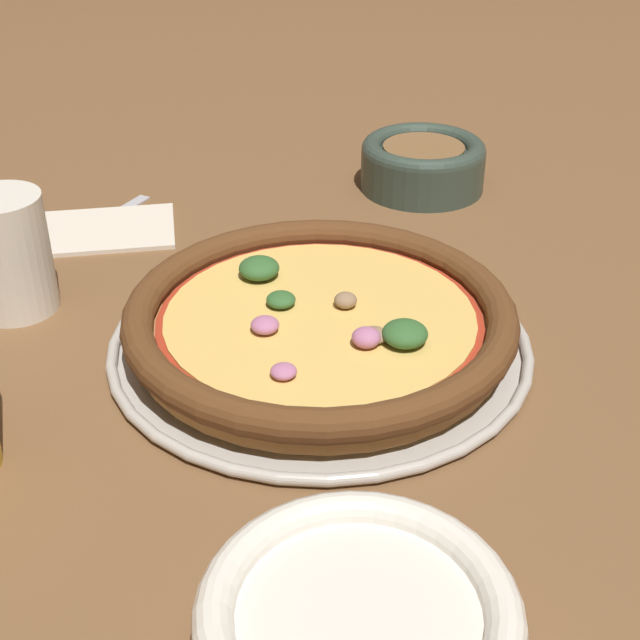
{
  "coord_description": "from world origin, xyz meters",
  "views": [
    {
      "loc": [
        -0.09,
        0.54,
        0.36
      ],
      "look_at": [
        0.0,
        0.0,
        0.02
      ],
      "focal_mm": 50.0,
      "sensor_mm": 36.0,
      "label": 1
    }
  ],
  "objects_px": {
    "pizza": "(320,318)",
    "bowl_far": "(423,162)",
    "bowl_near": "(358,629)",
    "pizza_tray": "(320,343)",
    "drinking_cup": "(8,254)",
    "fork": "(71,240)",
    "napkin": "(103,228)"
  },
  "relations": [
    {
      "from": "bowl_far",
      "to": "drinking_cup",
      "type": "bearing_deg",
      "value": 44.43
    },
    {
      "from": "bowl_near",
      "to": "drinking_cup",
      "type": "height_order",
      "value": "drinking_cup"
    },
    {
      "from": "fork",
      "to": "napkin",
      "type": "bearing_deg",
      "value": 155.23
    },
    {
      "from": "pizza",
      "to": "napkin",
      "type": "distance_m",
      "value": 0.28
    },
    {
      "from": "pizza_tray",
      "to": "bowl_far",
      "type": "xyz_separation_m",
      "value": [
        -0.05,
        -0.31,
        0.02
      ]
    },
    {
      "from": "pizza_tray",
      "to": "fork",
      "type": "height_order",
      "value": "pizza_tray"
    },
    {
      "from": "bowl_near",
      "to": "pizza_tray",
      "type": "bearing_deg",
      "value": -76.69
    },
    {
      "from": "pizza",
      "to": "drinking_cup",
      "type": "xyz_separation_m",
      "value": [
        0.24,
        -0.02,
        0.02
      ]
    },
    {
      "from": "pizza_tray",
      "to": "bowl_near",
      "type": "xyz_separation_m",
      "value": [
        -0.06,
        0.26,
        0.02
      ]
    },
    {
      "from": "napkin",
      "to": "pizza_tray",
      "type": "bearing_deg",
      "value": 145.23
    },
    {
      "from": "bowl_near",
      "to": "fork",
      "type": "xyz_separation_m",
      "value": [
        0.31,
        -0.4,
        -0.02
      ]
    },
    {
      "from": "bowl_far",
      "to": "fork",
      "type": "xyz_separation_m",
      "value": [
        0.3,
        0.17,
        -0.03
      ]
    },
    {
      "from": "pizza_tray",
      "to": "napkin",
      "type": "xyz_separation_m",
      "value": [
        0.23,
        -0.16,
        -0.0
      ]
    },
    {
      "from": "drinking_cup",
      "to": "napkin",
      "type": "distance_m",
      "value": 0.15
    },
    {
      "from": "drinking_cup",
      "to": "fork",
      "type": "relative_size",
      "value": 0.49
    },
    {
      "from": "bowl_far",
      "to": "pizza_tray",
      "type": "bearing_deg",
      "value": 80.45
    },
    {
      "from": "pizza",
      "to": "bowl_far",
      "type": "bearing_deg",
      "value": -99.53
    },
    {
      "from": "pizza",
      "to": "fork",
      "type": "distance_m",
      "value": 0.29
    },
    {
      "from": "pizza_tray",
      "to": "drinking_cup",
      "type": "bearing_deg",
      "value": -4.36
    },
    {
      "from": "bowl_near",
      "to": "bowl_far",
      "type": "distance_m",
      "value": 0.57
    },
    {
      "from": "drinking_cup",
      "to": "bowl_near",
      "type": "bearing_deg",
      "value": 137.41
    },
    {
      "from": "pizza_tray",
      "to": "bowl_near",
      "type": "bearing_deg",
      "value": 103.31
    },
    {
      "from": "pizza_tray",
      "to": "drinking_cup",
      "type": "xyz_separation_m",
      "value": [
        0.24,
        -0.02,
        0.04
      ]
    },
    {
      "from": "pizza",
      "to": "bowl_near",
      "type": "height_order",
      "value": "same"
    },
    {
      "from": "pizza",
      "to": "fork",
      "type": "bearing_deg",
      "value": -28.31
    },
    {
      "from": "bowl_near",
      "to": "napkin",
      "type": "height_order",
      "value": "bowl_near"
    },
    {
      "from": "pizza",
      "to": "bowl_near",
      "type": "distance_m",
      "value": 0.27
    },
    {
      "from": "bowl_far",
      "to": "napkin",
      "type": "relative_size",
      "value": 0.82
    },
    {
      "from": "pizza_tray",
      "to": "pizza",
      "type": "xyz_separation_m",
      "value": [
        -0.0,
        0.0,
        0.02
      ]
    },
    {
      "from": "napkin",
      "to": "fork",
      "type": "distance_m",
      "value": 0.03
    },
    {
      "from": "pizza_tray",
      "to": "fork",
      "type": "relative_size",
      "value": 1.61
    },
    {
      "from": "pizza",
      "to": "bowl_near",
      "type": "bearing_deg",
      "value": 103.3
    }
  ]
}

